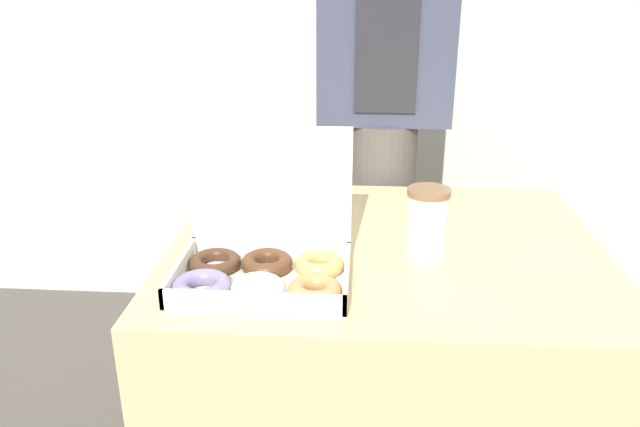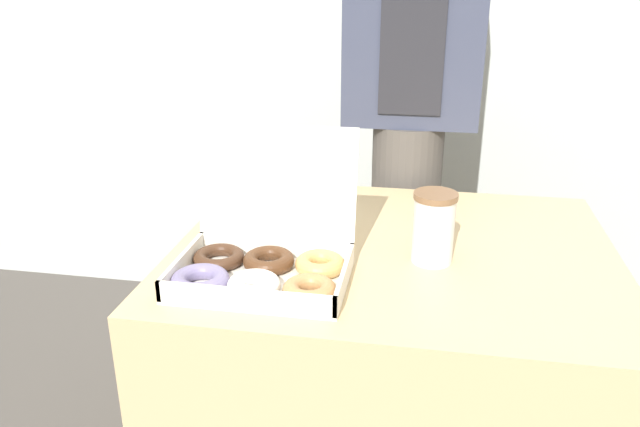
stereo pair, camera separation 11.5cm
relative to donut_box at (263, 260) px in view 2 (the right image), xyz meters
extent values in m
cube|color=tan|center=(0.24, 0.19, -0.39)|extent=(0.93, 0.76, 0.70)
cube|color=white|center=(0.00, -0.02, -0.04)|extent=(0.32, 0.23, 0.01)
cube|color=white|center=(-0.16, -0.02, -0.01)|extent=(0.01, 0.23, 0.04)
cube|color=white|center=(0.16, -0.02, -0.01)|extent=(0.01, 0.23, 0.04)
cube|color=white|center=(0.00, -0.13, -0.01)|extent=(0.32, 0.01, 0.04)
cube|color=white|center=(0.00, 0.09, -0.01)|extent=(0.32, 0.01, 0.04)
cube|color=white|center=(0.00, 0.12, 0.12)|extent=(0.32, 0.05, 0.22)
torus|color=slate|center=(-0.10, -0.07, -0.02)|extent=(0.14, 0.14, 0.03)
torus|color=#422819|center=(-0.10, 0.03, -0.02)|extent=(0.13, 0.13, 0.03)
torus|color=white|center=(0.00, -0.07, -0.02)|extent=(0.14, 0.14, 0.03)
torus|color=#4C2D19|center=(0.00, 0.03, -0.02)|extent=(0.14, 0.14, 0.03)
torus|color=#B27F4C|center=(0.10, -0.07, -0.02)|extent=(0.12, 0.12, 0.03)
torus|color=tan|center=(0.10, 0.03, -0.02)|extent=(0.13, 0.13, 0.03)
cylinder|color=silver|center=(0.32, 0.14, 0.03)|extent=(0.08, 0.08, 0.13)
cylinder|color=brown|center=(0.32, 0.14, 0.10)|extent=(0.09, 0.09, 0.01)
cylinder|color=#4C4742|center=(0.24, 0.72, -0.32)|extent=(0.20, 0.20, 0.85)
cube|color=#383D51|center=(0.24, 0.72, 0.39)|extent=(0.37, 0.17, 0.56)
cube|color=#232328|center=(0.24, 0.63, 0.33)|extent=(0.17, 0.01, 0.36)
camera|label=1|loc=(0.18, -1.05, 0.52)|focal=35.00mm
camera|label=2|loc=(0.30, -1.04, 0.52)|focal=35.00mm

